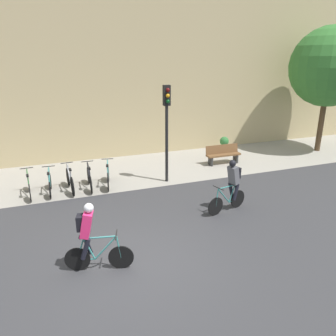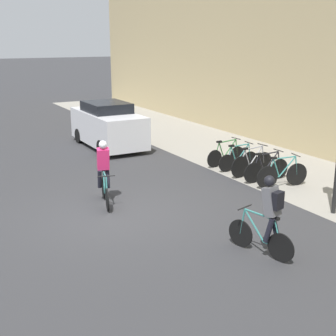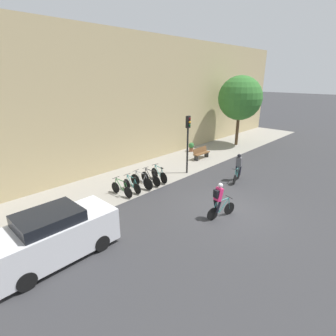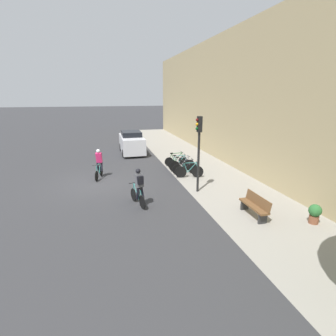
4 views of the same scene
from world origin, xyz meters
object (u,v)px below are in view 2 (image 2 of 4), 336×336
cyclist_grey (269,214)px  parked_car (108,125)px  parked_bike_3 (266,169)px  parked_bike_4 (282,174)px  cyclist_pink (104,169)px  parked_bike_2 (252,163)px  parked_bike_0 (226,155)px  parked_bike_1 (238,159)px

cyclist_grey → parked_car: parked_car is taller
parked_bike_3 → parked_bike_4: parked_bike_4 is taller
cyclist_pink → parked_bike_2: cyclist_pink is taller
parked_bike_4 → parked_bike_2: bearing=-180.0°
parked_bike_2 → parked_bike_0: bearing=-179.9°
parked_bike_2 → parked_bike_3: 0.72m
cyclist_pink → parked_bike_4: cyclist_pink is taller
parked_bike_3 → cyclist_grey: bearing=-40.4°
cyclist_grey → parked_car: 11.15m
parked_bike_2 → parked_bike_4: bearing=0.0°
cyclist_pink → parked_car: 6.90m
parked_bike_3 → parked_car: bearing=-160.1°
parked_bike_2 → parked_bike_3: bearing=-0.1°
cyclist_pink → parked_bike_4: size_ratio=1.03×
parked_bike_3 → parked_car: parked_car is taller
parked_bike_0 → parked_car: parked_car is taller
cyclist_grey → parked_bike_1: size_ratio=1.11×
parked_bike_1 → parked_bike_4: size_ratio=0.93×
cyclist_pink → parked_bike_2: 5.24m
cyclist_grey → parked_bike_0: (-6.30, 3.52, -0.56)m
cyclist_pink → parked_bike_2: size_ratio=0.99×
parked_bike_0 → parked_bike_2: bearing=0.1°
parked_bike_3 → parked_bike_4: (0.72, 0.00, 0.01)m
cyclist_pink → parked_bike_3: 5.27m
cyclist_pink → parked_bike_1: bearing=99.0°
parked_bike_0 → parked_car: bearing=-152.3°
cyclist_pink → parked_bike_1: size_ratio=1.10×
cyclist_grey → parked_bike_0: 7.23m
parked_bike_2 → parked_car: 6.76m
parked_bike_1 → parked_car: 6.10m
parked_bike_0 → parked_bike_4: parked_bike_4 is taller
parked_bike_0 → cyclist_pink: bearing=-73.5°
parked_bike_4 → parked_car: bearing=-161.8°
cyclist_pink → parked_bike_0: bearing=106.5°
parked_bike_1 → cyclist_pink: bearing=-81.0°
parked_bike_2 → parked_bike_4: size_ratio=1.04×
parked_bike_1 → parked_bike_0: bearing=-180.0°
cyclist_pink → parked_bike_3: bearing=83.2°
parked_bike_1 → parked_car: size_ratio=0.37×
parked_bike_4 → parked_car: 8.11m
cyclist_grey → parked_bike_2: size_ratio=0.99×
parked_bike_1 → parked_bike_3: bearing=-0.0°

